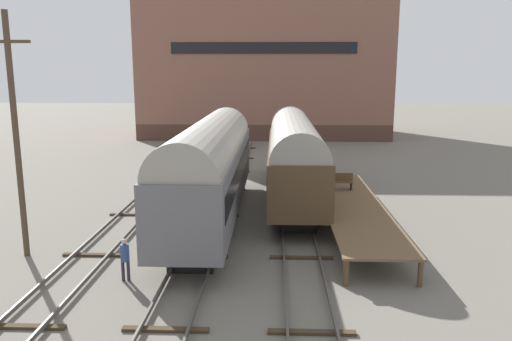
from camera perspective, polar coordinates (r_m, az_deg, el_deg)
ground_plane at (r=23.95m, az=-5.65°, el=-7.27°), size 200.00×200.00×0.00m
track_left at (r=24.86m, az=-15.66°, el=-6.60°), size 2.60×60.00×0.26m
track_middle at (r=23.90m, az=-5.66°, el=-6.95°), size 2.60×60.00×0.26m
track_right at (r=23.71m, az=4.84°, el=-7.08°), size 2.60×60.00×0.26m
train_car_brown at (r=30.00m, az=4.33°, el=2.13°), size 2.98×17.35×5.01m
train_car_grey at (r=25.15m, az=-5.16°, el=0.70°), size 2.99×17.09×5.27m
station_platform at (r=25.30m, az=11.04°, el=-4.05°), size 2.93×14.67×1.08m
bench at (r=28.39m, az=9.63°, el=-1.15°), size 1.40×0.40×0.91m
person_worker at (r=19.08m, az=-14.75°, el=-9.41°), size 0.32×0.32×1.62m
utility_pole at (r=22.17m, az=-25.75°, el=3.75°), size 1.80×0.24×9.91m
warehouse_building at (r=61.69m, az=1.02°, el=12.70°), size 28.44×13.81×18.33m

